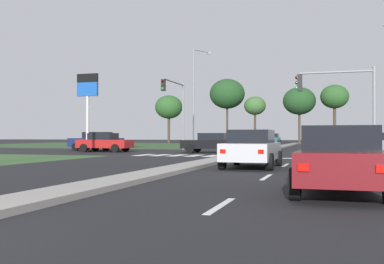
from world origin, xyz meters
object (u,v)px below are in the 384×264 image
(car_silver_near, at_px, (252,148))
(treeline_fifth, at_px, (335,97))
(fuel_price_totem, at_px, (88,95))
(car_teal_seventh, at_px, (273,139))
(car_navy_eighth, at_px, (96,141))
(car_maroon_second, at_px, (340,159))
(car_beige_third, at_px, (341,149))
(treeline_second, at_px, (227,94))
(car_black_fourth, at_px, (212,143))
(treeline_fourth, at_px, (299,101))
(traffic_signal_near_right, at_px, (343,96))
(treeline_near, at_px, (169,107))
(car_grey_sixth, at_px, (374,143))
(car_red_fifth, at_px, (105,142))
(street_lamp_third, at_px, (195,93))
(treeline_third, at_px, (255,106))
(traffic_signal_far_left, at_px, (176,102))

(car_silver_near, bearing_deg, treeline_fifth, 86.15)
(fuel_price_totem, bearing_deg, car_teal_seventh, 69.38)
(car_teal_seventh, xyz_separation_m, car_navy_eighth, (-11.57, -27.01, 0.01))
(car_maroon_second, relative_size, car_navy_eighth, 0.99)
(car_beige_third, xyz_separation_m, treeline_second, (-16.03, 51.66, 7.02))
(car_maroon_second, bearing_deg, car_black_fourth, 111.38)
(treeline_fourth, bearing_deg, car_black_fourth, -96.42)
(traffic_signal_near_right, relative_size, treeline_near, 0.65)
(car_black_fourth, bearing_deg, car_grey_sixth, -84.33)
(traffic_signal_near_right, bearing_deg, car_red_fifth, 161.67)
(car_beige_third, relative_size, treeline_near, 0.60)
(car_silver_near, bearing_deg, car_navy_eighth, 133.88)
(car_silver_near, distance_m, street_lamp_third, 31.69)
(car_navy_eighth, bearing_deg, treeline_third, -13.23)
(treeline_near, xyz_separation_m, treeline_fifth, (25.38, -1.50, 0.88))
(car_navy_eighth, relative_size, traffic_signal_near_right, 0.89)
(car_red_fifth, height_order, car_teal_seventh, car_teal_seventh)
(treeline_near, xyz_separation_m, treeline_third, (13.86, 0.05, -0.08))
(car_grey_sixth, xyz_separation_m, car_navy_eighth, (-22.03, 1.12, 0.05))
(fuel_price_totem, xyz_separation_m, treeline_fifth, (19.05, 35.01, 2.14))
(traffic_signal_near_right, relative_size, treeline_fourth, 0.61)
(car_grey_sixth, distance_m, treeline_fifth, 34.36)
(traffic_signal_far_left, distance_m, treeline_third, 31.49)
(car_silver_near, distance_m, car_grey_sixth, 16.79)
(car_beige_third, relative_size, car_black_fourth, 1.07)
(car_teal_seventh, distance_m, street_lamp_third, 16.80)
(car_black_fourth, xyz_separation_m, car_red_fifth, (-8.58, -0.42, 0.00))
(car_red_fifth, distance_m, fuel_price_totem, 4.17)
(car_black_fourth, bearing_deg, treeline_third, 4.28)
(traffic_signal_far_left, relative_size, treeline_third, 0.85)
(fuel_price_totem, relative_size, treeline_second, 0.62)
(traffic_signal_near_right, height_order, street_lamp_third, street_lamp_third)
(car_silver_near, relative_size, traffic_signal_near_right, 0.88)
(car_black_fourth, relative_size, car_teal_seventh, 1.02)
(car_black_fourth, relative_size, street_lamp_third, 0.40)
(car_teal_seventh, distance_m, fuel_price_totem, 31.62)
(car_red_fifth, xyz_separation_m, treeline_near, (-8.00, 36.79, 5.07))
(car_navy_eighth, bearing_deg, car_silver_near, -136.12)
(fuel_price_totem, relative_size, treeline_third, 0.87)
(treeline_third, height_order, treeline_fifth, treeline_fifth)
(treeline_near, height_order, treeline_third, treeline_near)
(car_red_fifth, height_order, treeline_fourth, treeline_fourth)
(car_grey_sixth, relative_size, car_teal_seventh, 1.10)
(car_black_fourth, height_order, treeline_fourth, treeline_fourth)
(traffic_signal_far_left, xyz_separation_m, treeline_near, (-12.08, 31.36, 1.58))
(treeline_third, bearing_deg, traffic_signal_near_right, -74.54)
(street_lamp_third, relative_size, treeline_fourth, 1.29)
(fuel_price_totem, height_order, treeline_near, treeline_near)
(car_red_fifth, relative_size, treeline_near, 0.55)
(car_silver_near, xyz_separation_m, car_black_fourth, (-5.46, 14.63, -0.02))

